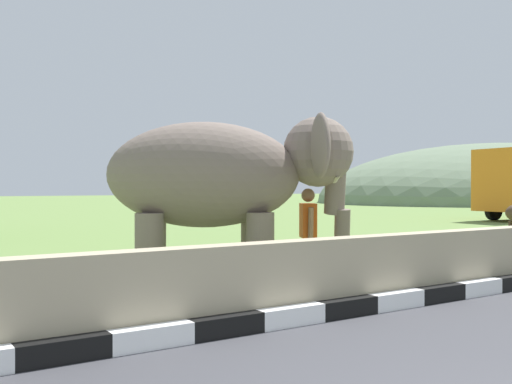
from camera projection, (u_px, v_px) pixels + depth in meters
The scene contains 5 objects.
striped_curb at pixel (190, 332), 6.31m from camera, with size 16.20×0.20×0.24m.
barrier_parapet at pixel (338, 275), 7.85m from camera, with size 28.00×0.36×1.00m, color tan.
elephant at pixel (227, 177), 9.49m from camera, with size 3.99×3.34×2.84m.
person_handler at pixel (308, 231), 9.95m from camera, with size 0.40×0.62×1.66m.
hill_east at pixel (500, 202), 64.95m from camera, with size 43.44×34.76×12.85m.
Camera 1 is at (-3.21, -1.53, 1.68)m, focal length 41.17 mm.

